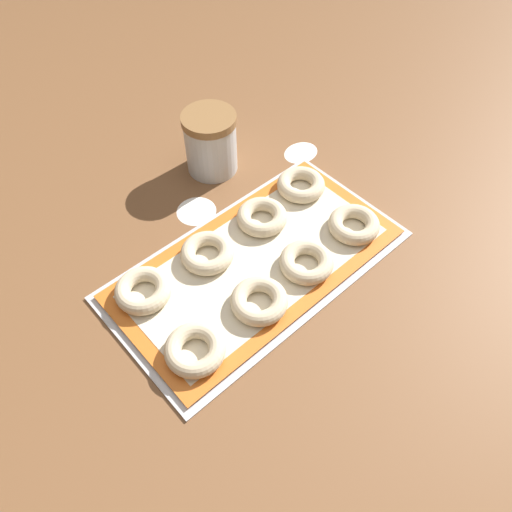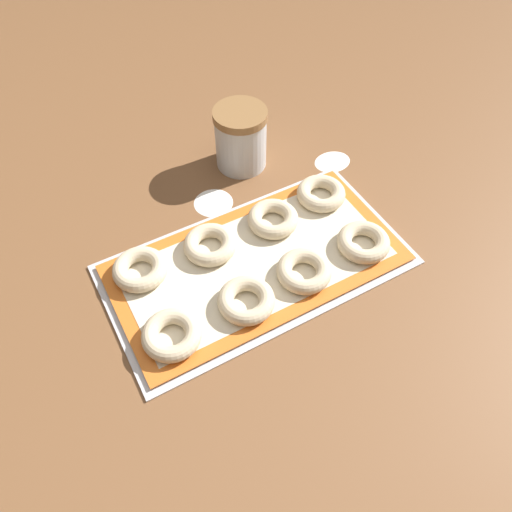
% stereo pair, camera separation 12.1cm
% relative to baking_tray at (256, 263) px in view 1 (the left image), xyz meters
% --- Properties ---
extents(ground_plane, '(2.80, 2.80, 0.00)m').
position_rel_baking_tray_xyz_m(ground_plane, '(0.01, -0.00, -0.00)').
color(ground_plane, brown).
extents(baking_tray, '(0.53, 0.28, 0.01)m').
position_rel_baking_tray_xyz_m(baking_tray, '(0.00, 0.00, 0.00)').
color(baking_tray, silver).
rests_on(baking_tray, ground_plane).
extents(baking_mat, '(0.51, 0.26, 0.00)m').
position_rel_baking_tray_xyz_m(baking_mat, '(0.00, 0.00, 0.01)').
color(baking_mat, orange).
rests_on(baking_mat, baking_tray).
extents(bagel_front_far_left, '(0.09, 0.09, 0.03)m').
position_rel_baking_tray_xyz_m(bagel_front_far_left, '(-0.19, -0.07, 0.02)').
color(bagel_front_far_left, beige).
rests_on(bagel_front_far_left, baking_mat).
extents(bagel_front_mid_left, '(0.09, 0.09, 0.03)m').
position_rel_baking_tray_xyz_m(bagel_front_mid_left, '(-0.06, -0.07, 0.02)').
color(bagel_front_mid_left, beige).
rests_on(bagel_front_mid_left, baking_mat).
extents(bagel_front_mid_right, '(0.09, 0.09, 0.03)m').
position_rel_baking_tray_xyz_m(bagel_front_mid_right, '(0.06, -0.07, 0.02)').
color(bagel_front_mid_right, beige).
rests_on(bagel_front_mid_right, baking_mat).
extents(bagel_front_far_right, '(0.09, 0.09, 0.03)m').
position_rel_baking_tray_xyz_m(bagel_front_far_right, '(0.18, -0.07, 0.02)').
color(bagel_front_far_right, beige).
rests_on(bagel_front_far_right, baking_mat).
extents(bagel_back_far_left, '(0.09, 0.09, 0.03)m').
position_rel_baking_tray_xyz_m(bagel_back_far_left, '(-0.19, 0.07, 0.02)').
color(bagel_back_far_left, beige).
rests_on(bagel_back_far_left, baking_mat).
extents(bagel_back_mid_left, '(0.09, 0.09, 0.03)m').
position_rel_baking_tray_xyz_m(bagel_back_mid_left, '(-0.06, 0.06, 0.02)').
color(bagel_back_mid_left, beige).
rests_on(bagel_back_mid_left, baking_mat).
extents(bagel_back_mid_right, '(0.09, 0.09, 0.03)m').
position_rel_baking_tray_xyz_m(bagel_back_mid_right, '(0.07, 0.06, 0.02)').
color(bagel_back_mid_right, beige).
rests_on(bagel_back_mid_right, baking_mat).
extents(bagel_back_far_right, '(0.09, 0.09, 0.03)m').
position_rel_baking_tray_xyz_m(bagel_back_far_right, '(0.19, 0.07, 0.02)').
color(bagel_back_far_right, beige).
rests_on(bagel_back_far_right, baking_mat).
extents(flour_canister, '(0.11, 0.11, 0.13)m').
position_rel_baking_tray_xyz_m(flour_canister, '(0.11, 0.25, 0.06)').
color(flour_canister, silver).
rests_on(flour_canister, ground_plane).
extents(flour_patch_near, '(0.08, 0.08, 0.00)m').
position_rel_baking_tray_xyz_m(flour_patch_near, '(0.00, 0.17, -0.00)').
color(flour_patch_near, white).
rests_on(flour_patch_near, ground_plane).
extents(flour_patch_far, '(0.08, 0.06, 0.00)m').
position_rel_baking_tray_xyz_m(flour_patch_far, '(0.28, 0.16, -0.00)').
color(flour_patch_far, white).
rests_on(flour_patch_far, ground_plane).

